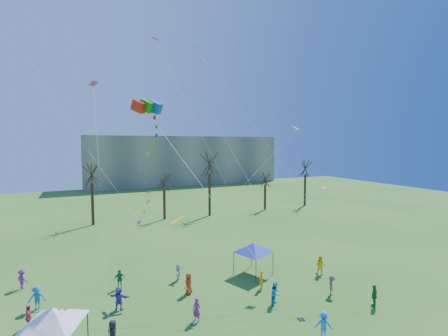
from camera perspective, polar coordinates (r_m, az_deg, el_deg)
name	(u,v)px	position (r m, az deg, el deg)	size (l,w,h in m)	color
distant_building	(184,160)	(101.35, -7.38, 1.47)	(60.00, 14.00, 15.00)	gray
bare_tree_row	(168,178)	(52.75, -10.24, -1.78)	(69.78, 7.85, 11.62)	black
big_box_kite	(153,170)	(24.76, -12.94, -0.42)	(4.32, 7.80, 19.42)	red
canopy_tent_white	(53,316)	(22.30, -28.83, -22.66)	(3.94, 3.94, 3.21)	#3F3F44
canopy_tent_blue	(254,248)	(31.28, 5.43, -14.29)	(3.87, 3.87, 3.13)	#3F3F44
festival_crowd	(171,302)	(25.67, -9.58, -23.01)	(26.93, 17.66, 1.85)	red
small_kites_aloft	(171,122)	(27.74, -9.74, 8.38)	(26.50, 19.46, 34.86)	orange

